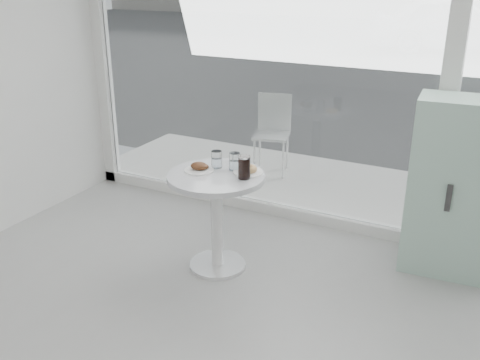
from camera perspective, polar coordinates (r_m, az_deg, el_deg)
The scene contains 12 objects.
storefront at distance 4.45m, azimuth 11.28°, elevation 15.37°, with size 5.00×0.14×3.00m.
main_table at distance 3.98m, azimuth -2.52°, elevation -2.34°, with size 0.72×0.72×0.77m.
patio_deck at distance 5.64m, azimuth 11.67°, elevation -1.15°, with size 5.60×1.60×0.05m, color silver.
street at distance 17.43m, azimuth 23.34°, elevation 12.78°, with size 40.00×24.00×0.00m, color #373737.
mint_cabinet at distance 4.22m, azimuth 21.73°, elevation -0.76°, with size 0.64×0.45×1.34m.
patio_chair at distance 5.89m, azimuth 3.53°, elevation 5.52°, with size 0.45×0.45×0.86m.
car_white at distance 16.48m, azimuth 21.65°, elevation 15.22°, with size 1.75×4.35×1.48m, color silver.
plate_fritter at distance 3.96m, azimuth -4.33°, elevation 1.31°, with size 0.22×0.22×0.07m.
plate_donut at distance 3.91m, azimuth 0.89°, elevation 1.04°, with size 0.22×0.22×0.05m.
water_tumbler_a at distance 4.01m, azimuth -2.50°, elevation 2.12°, with size 0.08×0.08×0.13m.
water_tumbler_b at distance 3.96m, azimuth -0.57°, elevation 1.88°, with size 0.08×0.08×0.13m.
cola_glass at distance 3.79m, azimuth 0.45°, elevation 1.31°, with size 0.09×0.09×0.17m.
Camera 1 is at (1.32, -1.25, 2.16)m, focal length 40.00 mm.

